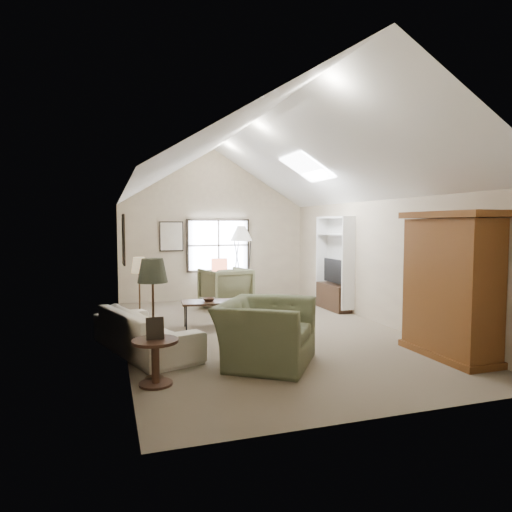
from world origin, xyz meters
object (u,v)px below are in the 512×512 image
object	(u,v)px
coffee_table	(209,315)
armchair_far	(226,288)
armoire	(450,285)
armchair_near	(266,333)
side_table	(155,362)
sofa	(145,330)
side_chair	(221,280)

from	to	relation	value
coffee_table	armchair_far	bearing A→B (deg)	66.97
armoire	armchair_near	bearing A→B (deg)	169.16
coffee_table	side_table	xyz separation A→B (m)	(-1.30, -2.88, 0.03)
sofa	armchair_far	world-z (taller)	armchair_far
armoire	side_table	distance (m)	4.46
armchair_far	side_table	world-z (taller)	armchair_far
coffee_table	side_table	size ratio (longest dim) A/B	1.78
armchair_far	armoire	bearing A→B (deg)	102.32
side_table	side_chair	size ratio (longest dim) A/B	0.53
armoire	side_chair	xyz separation A→B (m)	(-2.07, 6.10, -0.55)
armchair_far	coffee_table	world-z (taller)	armchair_far
armoire	side_chair	bearing A→B (deg)	108.73
armchair_far	side_chair	bearing A→B (deg)	-110.31
side_chair	armoire	bearing A→B (deg)	-71.60
armchair_near	coffee_table	bearing A→B (deg)	41.92
armoire	coffee_table	world-z (taller)	armoire
sofa	side_chair	world-z (taller)	side_chair
side_chair	sofa	bearing A→B (deg)	-118.22
sofa	side_table	distance (m)	1.60
armchair_near	coffee_table	size ratio (longest dim) A/B	1.36
sofa	side_table	xyz separation A→B (m)	(0.00, -1.60, -0.05)
armoire	side_chair	size ratio (longest dim) A/B	2.00
armchair_near	side_table	xyz separation A→B (m)	(-1.61, -0.40, -0.17)
armoire	armchair_far	xyz separation A→B (m)	(-2.23, 4.99, -0.61)
side_chair	side_table	bearing A→B (deg)	-111.50
coffee_table	side_table	distance (m)	3.16
armoire	side_chair	world-z (taller)	armoire
coffee_table	sofa	bearing A→B (deg)	-135.53
armchair_near	side_table	world-z (taller)	armchair_near
sofa	armchair_near	bearing A→B (deg)	-145.69
sofa	armchair_far	xyz separation A→B (m)	(2.15, 3.26, 0.15)
armchair_near	armchair_far	distance (m)	4.49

